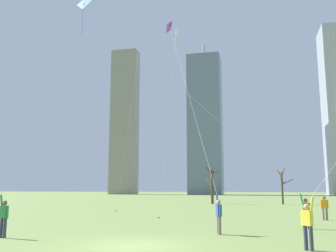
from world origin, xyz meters
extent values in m
plane|color=#7A934C|center=(0.00, 0.00, 0.00)|extent=(400.00, 400.00, 0.00)
cylinder|color=#726656|center=(2.92, 4.19, 0.42)|extent=(0.14, 0.14, 0.85)
cylinder|color=#726656|center=(2.84, 4.39, 0.42)|extent=(0.14, 0.14, 0.85)
cube|color=#2D4CA5|center=(2.88, 4.29, 1.12)|extent=(0.32, 0.39, 0.54)
sphere|color=tan|center=(2.88, 4.29, 1.51)|extent=(0.22, 0.22, 0.22)
cylinder|color=#2D4CA5|center=(2.96, 4.09, 1.09)|extent=(0.09, 0.09, 0.55)
cylinder|color=#2D4CA5|center=(2.80, 4.48, 1.59)|extent=(0.16, 0.22, 0.56)
cube|color=purple|center=(-2.80, 18.74, 17.24)|extent=(0.54, 1.40, 1.28)
cylinder|color=black|center=(-2.80, 18.74, 17.24)|extent=(0.47, 0.20, 0.79)
cylinder|color=silver|center=(0.00, 11.61, 9.54)|extent=(5.61, 14.28, 15.40)
cylinder|color=#33384C|center=(6.31, 0.36, 0.42)|extent=(0.14, 0.14, 0.85)
cylinder|color=#33384C|center=(6.47, 0.22, 0.42)|extent=(0.14, 0.14, 0.85)
cube|color=yellow|center=(6.39, 0.29, 1.12)|extent=(0.39, 0.38, 0.54)
sphere|color=tan|center=(6.39, 0.29, 1.51)|extent=(0.22, 0.22, 0.22)
cylinder|color=yellow|center=(6.23, 0.43, 1.09)|extent=(0.09, 0.09, 0.55)
cylinder|color=yellow|center=(6.55, 0.15, 1.59)|extent=(0.21, 0.20, 0.56)
cylinder|color=#33384C|center=(-6.23, 0.90, 0.42)|extent=(0.14, 0.14, 0.85)
cylinder|color=#33384C|center=(-6.44, 0.95, 0.42)|extent=(0.14, 0.14, 0.85)
cube|color=#338C4C|center=(-6.33, 0.92, 1.12)|extent=(0.38, 0.27, 0.54)
sphere|color=brown|center=(-6.33, 0.92, 1.51)|extent=(0.22, 0.22, 0.22)
cylinder|color=#338C4C|center=(-6.13, 0.88, 1.09)|extent=(0.09, 0.09, 0.55)
cylinder|color=#338C4C|center=(-6.54, 0.97, 1.59)|extent=(0.22, 0.13, 0.56)
cylinder|color=black|center=(7.38, 7.86, 0.42)|extent=(0.14, 0.14, 0.85)
cylinder|color=black|center=(7.16, 7.85, 0.42)|extent=(0.14, 0.14, 0.85)
cube|color=#338C4C|center=(7.27, 7.85, 1.12)|extent=(0.35, 0.22, 0.54)
sphere|color=brown|center=(7.27, 7.85, 1.51)|extent=(0.22, 0.22, 0.22)
cylinder|color=#338C4C|center=(7.48, 7.86, 1.09)|extent=(0.09, 0.09, 0.55)
cylinder|color=#338C4C|center=(7.06, 7.84, 1.59)|extent=(0.21, 0.10, 0.56)
cube|color=blue|center=(-5.53, 6.47, 13.83)|extent=(1.37, 0.68, 1.31)
cylinder|color=black|center=(-5.53, 6.47, 13.83)|extent=(0.08, 0.57, 0.78)
cylinder|color=blue|center=(-5.49, 6.14, 12.37)|extent=(0.02, 0.02, 2.00)
cylinder|color=silver|center=(0.76, 7.16, 7.84)|extent=(12.60, 1.38, 11.99)
cylinder|color=#726656|center=(9.31, 13.94, 0.42)|extent=(0.14, 0.14, 0.85)
cylinder|color=#726656|center=(9.09, 13.95, 0.42)|extent=(0.14, 0.14, 0.85)
cube|color=orange|center=(9.20, 13.95, 1.12)|extent=(0.35, 0.22, 0.54)
sphere|color=brown|center=(9.20, 13.95, 1.51)|extent=(0.22, 0.22, 0.22)
cylinder|color=orange|center=(9.41, 13.94, 1.09)|extent=(0.09, 0.09, 0.55)
cylinder|color=orange|center=(8.99, 13.96, 1.09)|extent=(0.09, 0.09, 0.55)
cube|color=white|center=(-2.25, 19.54, 17.03)|extent=(0.28, 0.75, 0.76)
cylinder|color=black|center=(-2.25, 19.54, 17.03)|extent=(0.22, 0.02, 0.48)
cylinder|color=white|center=(-2.37, 19.54, 16.20)|extent=(0.02, 0.02, 1.09)
cylinder|color=silver|center=(-2.30, 16.41, 8.53)|extent=(0.11, 6.27, 16.99)
cylinder|color=#3F3833|center=(-2.35, 13.27, 0.04)|extent=(0.10, 0.10, 0.08)
cylinder|color=silver|center=(12.53, 23.97, 13.12)|extent=(0.23, 6.13, 26.16)
cylinder|color=silver|center=(-7.42, 22.98, 14.03)|extent=(1.84, 5.15, 27.98)
cylinder|color=#3F3833|center=(-8.33, 20.41, 0.04)|extent=(0.10, 0.10, 0.08)
cylinder|color=#4C3828|center=(-1.33, 39.62, 2.34)|extent=(0.40, 0.40, 4.69)
cylinder|color=#4C3828|center=(-1.72, 39.19, 4.64)|extent=(0.97, 1.06, 1.20)
cylinder|color=#4C3828|center=(-1.79, 40.12, 2.94)|extent=(1.11, 1.20, 1.26)
cylinder|color=#4C3828|center=(-0.81, 39.57, 4.40)|extent=(1.12, 0.26, 0.53)
cylinder|color=#4C3828|center=(8.15, 39.90, 2.15)|extent=(0.26, 0.26, 4.30)
cylinder|color=#4C3828|center=(7.86, 39.04, 4.00)|extent=(0.68, 1.80, 1.26)
cylinder|color=#4C3828|center=(8.38, 40.36, 2.85)|extent=(0.58, 0.99, 0.51)
cylinder|color=#4C3828|center=(7.67, 40.57, 4.26)|extent=(1.04, 1.42, 0.72)
cylinder|color=#4C3828|center=(8.85, 39.60, 3.00)|extent=(1.50, 0.76, 0.81)
cylinder|color=#4C3828|center=(8.31, 39.28, 4.25)|extent=(0.46, 1.36, 1.05)
cube|color=#9EA3AD|center=(29.17, 108.74, 26.07)|extent=(5.87, 11.67, 52.13)
cube|color=slate|center=(-11.35, 112.32, 23.69)|extent=(11.11, 9.61, 47.39)
cylinder|color=#99999E|center=(-11.35, 112.32, 49.59)|extent=(0.80, 0.80, 4.39)
cube|color=gray|center=(-41.14, 114.64, 26.41)|extent=(9.55, 5.21, 52.83)
camera|label=1|loc=(4.64, -14.28, 2.17)|focal=40.51mm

